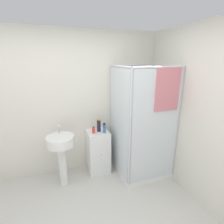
# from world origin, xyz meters

# --- Properties ---
(wall_back) EXTENTS (6.40, 0.06, 2.50)m
(wall_back) POSITION_xyz_m (0.00, 1.70, 1.25)
(wall_back) COLOR silver
(wall_back) RESTS_ON ground_plane
(shower_enclosure) EXTENTS (0.87, 0.90, 1.93)m
(shower_enclosure) POSITION_xyz_m (1.18, 1.15, 0.54)
(shower_enclosure) COLOR white
(shower_enclosure) RESTS_ON ground_plane
(vanity_cabinet) EXTENTS (0.38, 0.41, 0.78)m
(vanity_cabinet) POSITION_xyz_m (0.49, 1.47, 0.39)
(vanity_cabinet) COLOR white
(vanity_cabinet) RESTS_ON ground_plane
(sink) EXTENTS (0.43, 0.43, 1.00)m
(sink) POSITION_xyz_m (-0.16, 1.28, 0.66)
(sink) COLOR white
(sink) RESTS_ON ground_plane
(soap_dispenser) EXTENTS (0.05, 0.05, 0.13)m
(soap_dispenser) POSITION_xyz_m (0.41, 1.43, 0.83)
(soap_dispenser) COLOR red
(soap_dispenser) RESTS_ON vanity_cabinet
(shampoo_bottle_tall_black) EXTENTS (0.07, 0.07, 0.24)m
(shampoo_bottle_tall_black) POSITION_xyz_m (0.52, 1.48, 0.90)
(shampoo_bottle_tall_black) COLOR #281E33
(shampoo_bottle_tall_black) RESTS_ON vanity_cabinet
(shampoo_bottle_blue) EXTENTS (0.05, 0.05, 0.18)m
(shampoo_bottle_blue) POSITION_xyz_m (0.59, 1.38, 0.87)
(shampoo_bottle_blue) COLOR #2D66A3
(shampoo_bottle_blue) RESTS_ON vanity_cabinet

